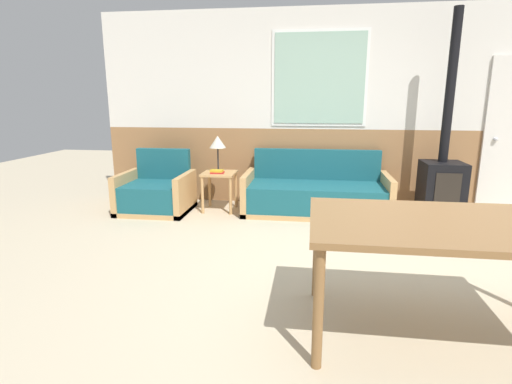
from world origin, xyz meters
TOP-DOWN VIEW (x-y plane):
  - ground_plane at (0.00, 0.00)m, footprint 16.00×16.00m
  - wall_back at (-0.02, 2.63)m, footprint 7.20×0.09m
  - couch at (-0.50, 2.13)m, footprint 1.91×0.84m
  - armchair at (-2.64, 1.91)m, footprint 0.92×0.79m
  - side_table at (-1.80, 2.07)m, footprint 0.44×0.44m
  - table_lamp at (-1.83, 2.14)m, footprint 0.22×0.22m
  - book_stack at (-1.81, 1.99)m, footprint 0.19×0.15m
  - dining_table at (0.24, -0.66)m, footprint 1.61×0.99m
  - wood_stove at (1.06, 2.07)m, footprint 0.49×0.50m

SIDE VIEW (x-z plane):
  - ground_plane at x=0.00m, z-range 0.00..0.00m
  - couch at x=-0.50m, z-range -0.16..0.65m
  - armchair at x=-2.64m, z-range -0.16..0.65m
  - side_table at x=-1.80m, z-range 0.16..0.69m
  - book_stack at x=-1.81m, z-range 0.53..0.58m
  - wood_stove at x=1.06m, z-range -0.70..1.84m
  - dining_table at x=0.24m, z-range 0.31..1.08m
  - table_lamp at x=-1.83m, z-range 0.67..1.16m
  - wall_back at x=-0.02m, z-range 0.02..2.72m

